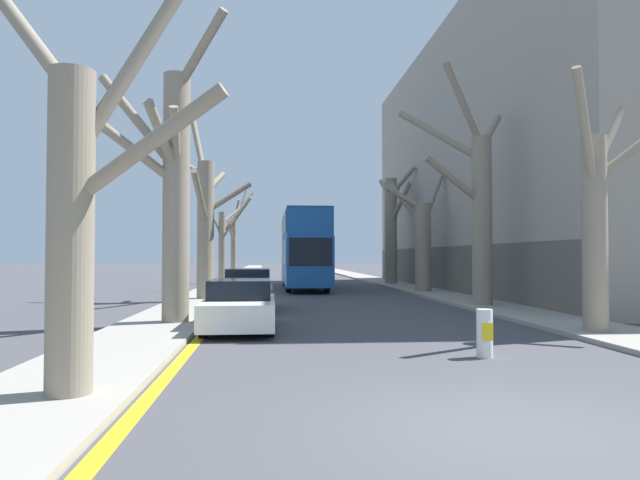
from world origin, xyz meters
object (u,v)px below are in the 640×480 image
street_tree_left_0 (79,206)px  street_tree_left_2 (205,219)px  street_tree_left_4 (234,245)px  street_tree_right_3 (392,226)px  street_tree_left_3 (224,243)px  street_tree_left_1 (173,184)px  parked_car_1 (248,291)px  parked_car_0 (240,306)px  double_decker_bus (304,246)px  street_tree_right_2 (422,239)px  street_tree_right_1 (478,206)px  traffic_bollard (485,333)px  street_tree_right_0 (599,217)px

street_tree_left_0 → street_tree_left_2: size_ratio=0.77×
street_tree_left_4 → street_tree_right_3: bearing=-17.9°
street_tree_left_3 → street_tree_right_3: street_tree_right_3 is taller
street_tree_left_1 → street_tree_right_3: (11.04, 21.86, 0.04)m
street_tree_left_1 → parked_car_1: 6.02m
parked_car_0 → street_tree_left_2: bearing=101.7°
double_decker_bus → parked_car_1: double_decker_bus is taller
street_tree_left_2 → street_tree_right_2: (11.01, 4.54, -0.73)m
street_tree_left_3 → parked_car_1: bearing=-81.5°
street_tree_left_1 → street_tree_right_1: size_ratio=0.94×
street_tree_left_3 → street_tree_right_2: size_ratio=0.85×
street_tree_right_1 → traffic_bollard: size_ratio=9.81×
street_tree_right_2 → parked_car_0: size_ratio=1.64×
street_tree_right_0 → street_tree_left_0: bearing=-153.2°
street_tree_right_3 → double_decker_bus: (-6.24, -3.68, -1.47)m
street_tree_left_4 → traffic_bollard: street_tree_left_4 is taller
street_tree_right_0 → street_tree_right_1: street_tree_right_1 is taller
street_tree_left_1 → street_tree_right_0: street_tree_left_1 is taller
street_tree_left_3 → parked_car_1: (1.87, -12.60, -2.06)m
parked_car_1 → street_tree_left_1: bearing=-113.0°
street_tree_right_1 → double_decker_bus: street_tree_right_1 is taller
street_tree_left_0 → double_decker_bus: bearing=80.1°
street_tree_left_4 → street_tree_right_1: bearing=-62.6°
street_tree_left_2 → street_tree_right_2: 11.94m
street_tree_left_1 → street_tree_left_2: size_ratio=1.03×
street_tree_left_2 → street_tree_right_2: bearing=22.4°
street_tree_left_1 → street_tree_right_2: 17.47m
street_tree_left_2 → traffic_bollard: 16.56m
street_tree_left_2 → street_tree_left_1: bearing=-89.2°
street_tree_right_2 → parked_car_0: (-8.93, -14.65, -2.26)m
parked_car_0 → traffic_bollard: size_ratio=4.48×
street_tree_right_2 → parked_car_0: bearing=-121.4°
street_tree_left_4 → double_decker_bus: (4.66, -7.21, -0.21)m
street_tree_right_2 → double_decker_bus: (-6.09, 4.58, -0.32)m
street_tree_left_1 → street_tree_left_3: size_ratio=1.48×
street_tree_right_0 → parked_car_0: bearing=167.7°
street_tree_left_4 → street_tree_right_1: street_tree_right_1 is taller
street_tree_left_1 → parked_car_0: (1.96, -1.04, -3.36)m
street_tree_right_0 → parked_car_1: (-8.92, 7.62, -2.23)m
street_tree_left_2 → traffic_bollard: bearing=-64.2°
street_tree_left_1 → street_tree_left_2: bearing=90.8°
double_decker_bus → parked_car_1: bearing=-101.8°
street_tree_left_4 → street_tree_right_0: 30.35m
street_tree_left_3 → street_tree_right_3: size_ratio=0.74×
street_tree_left_0 → street_tree_left_1: bearing=91.1°
street_tree_right_0 → double_decker_bus: 22.04m
street_tree_left_3 → street_tree_right_0: street_tree_right_0 is taller
street_tree_left_0 → street_tree_right_0: bearing=26.8°
double_decker_bus → traffic_bollard: (2.14, -23.76, -2.11)m
street_tree_right_0 → double_decker_bus: size_ratio=0.53×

